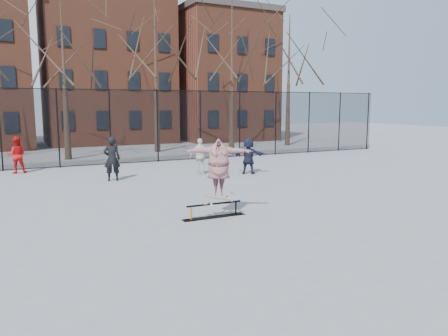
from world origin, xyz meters
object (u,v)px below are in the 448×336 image
bystander_red (17,155)px  bystander_black (112,159)px  skater (219,171)px  skate_rail (214,212)px  bystander_navy (248,156)px  skateboard (219,201)px  bystander_white (200,156)px

bystander_red → bystander_black: bearing=133.6°
skater → bystander_red: bearing=138.2°
skate_rail → bystander_black: 7.51m
bystander_black → bystander_red: bystander_black is taller
skate_rail → bystander_navy: bystander_navy is taller
skate_rail → bystander_black: size_ratio=1.02×
skater → bystander_black: (-1.42, 7.36, -0.40)m
skateboard → bystander_navy: (4.62, 6.41, 0.37)m
skateboard → bystander_white: bearing=70.5°
skater → bystander_navy: bearing=79.0°
skateboard → skater: skater is taller
skate_rail → bystander_white: 7.75m
skater → skateboard: bearing=24.8°
skater → bystander_red: size_ratio=1.16×
skater → bystander_navy: size_ratio=1.18×
skater → bystander_navy: 7.92m
bystander_navy → bystander_white: bearing=12.7°
bystander_black → bystander_white: bearing=-172.0°
skate_rail → skater: size_ratio=0.96×
skateboard → bystander_red: bearing=113.5°
skateboard → skater: 0.86m
skate_rail → bystander_red: size_ratio=1.11×
bystander_black → bystander_white: 3.99m
bystander_black → bystander_white: bystander_black is taller
skater → bystander_white: skater is taller
skater → bystander_black: skater is taller
bystander_red → bystander_navy: bystander_red is taller
bystander_white → bystander_red: bearing=-14.6°
skate_rail → bystander_white: bearing=69.4°
skate_rail → bystander_black: (-1.27, 7.36, 0.77)m
bystander_black → bystander_navy: bearing=-179.1°
bystander_red → bystander_navy: bearing=154.9°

